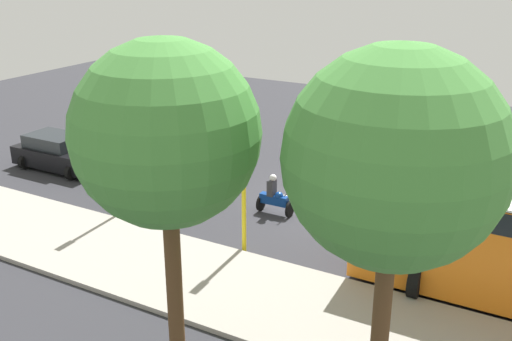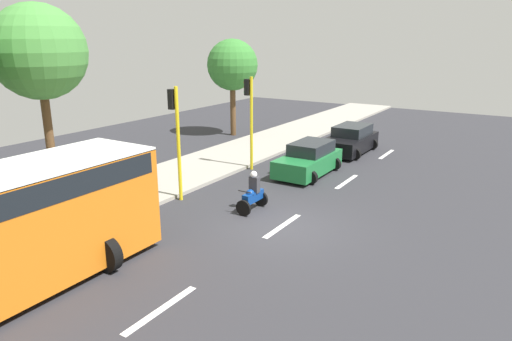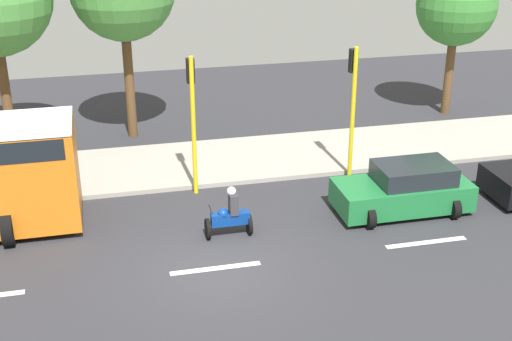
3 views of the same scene
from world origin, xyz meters
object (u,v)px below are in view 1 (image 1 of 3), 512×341
at_px(street_tree_south, 166,135).
at_px(car_green, 150,173).
at_px(traffic_light_midblock, 111,142).
at_px(street_tree_center, 395,159).
at_px(car_black, 60,153).
at_px(motorcycle, 274,197).
at_px(traffic_light_corner, 242,167).

bearing_deg(street_tree_south, car_green, -138.33).
distance_m(car_green, traffic_light_midblock, 3.68).
distance_m(traffic_light_midblock, street_tree_center, 12.58).
distance_m(car_black, motorcycle, 10.64).
relative_size(motorcycle, street_tree_south, 0.20).
xyz_separation_m(car_green, street_tree_center, (7.71, 11.99, 4.95)).
bearing_deg(street_tree_center, car_black, -114.46).
xyz_separation_m(motorcycle, traffic_light_midblock, (3.18, -4.75, 2.29)).
xyz_separation_m(car_green, traffic_light_corner, (2.84, 5.98, 2.22)).
distance_m(car_black, traffic_light_midblock, 6.94).
bearing_deg(traffic_light_midblock, car_black, -116.47).
relative_size(car_black, street_tree_south, 0.56).
distance_m(car_black, traffic_light_corner, 11.73).
bearing_deg(traffic_light_midblock, traffic_light_corner, 90.00).
bearing_deg(car_green, street_tree_center, 57.26).
distance_m(car_green, street_tree_center, 15.09).
relative_size(car_green, car_black, 0.95).
height_order(traffic_light_midblock, street_tree_south, street_tree_south).
bearing_deg(motorcycle, traffic_light_corner, 9.01).
bearing_deg(street_tree_south, car_black, -124.05).
height_order(traffic_light_midblock, street_tree_center, street_tree_center).
relative_size(traffic_light_midblock, street_tree_south, 0.59).
distance_m(street_tree_center, street_tree_south, 4.48).
bearing_deg(car_black, street_tree_center, 65.54).
bearing_deg(traffic_light_midblock, street_tree_center, 66.62).
xyz_separation_m(car_black, street_tree_south, (8.61, 12.75, 4.96)).
bearing_deg(street_tree_center, motorcycle, -141.02).
height_order(street_tree_center, street_tree_south, street_tree_center).
distance_m(car_black, street_tree_south, 16.16).
bearing_deg(street_tree_center, car_green, -122.74).
distance_m(car_green, street_tree_south, 12.44).
relative_size(car_black, street_tree_center, 0.56).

